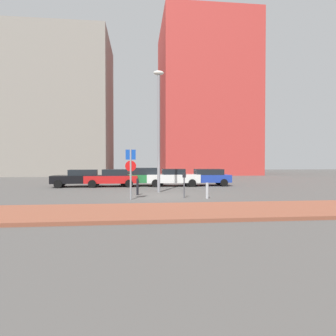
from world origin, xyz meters
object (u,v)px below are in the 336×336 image
Objects in this scene: parked_car_white at (173,177)px; parked_car_green at (143,177)px; parking_sign_post at (131,168)px; parking_meter at (184,182)px; parked_car_blue at (206,177)px; street_lamp at (159,122)px; traffic_bollard_mid at (207,191)px; parked_car_red at (112,178)px; parked_car_black at (79,178)px; traffic_bollard_near at (138,187)px.

parked_car_green is at bearing 170.03° from parked_car_white.
parking_sign_post reaches higher than parking_meter.
parked_car_blue is (2.88, 0.12, 0.01)m from parked_car_white.
parking_sign_post is at bearing -172.37° from parking_meter.
street_lamp is at bearing -132.22° from parked_car_blue.
traffic_bollard_mid is (-1.99, -8.57, -0.33)m from parked_car_blue.
parking_sign_post reaches higher than parked_car_red.
parked_car_green is at bearing 84.76° from parking_sign_post.
parked_car_black is 8.04m from traffic_bollard_near.
parked_car_blue is (8.04, 0.11, 0.02)m from parked_car_red.
parking_meter is at bearing -75.43° from parked_car_green.
parked_car_white is (5.16, -0.02, 0.01)m from parked_car_red.
parked_car_blue is at bearing 47.78° from street_lamp.
parking_meter reaches higher than parked_car_black.
traffic_bollard_mid is at bearing -83.95° from parked_car_white.
parked_car_green is 0.96× the size of parked_car_white.
parking_sign_post is at bearing -78.42° from parked_car_red.
street_lamp is (6.29, -4.93, 4.03)m from parked_car_black.
parked_car_black is 11.13m from parking_meter.
parking_meter is (-3.25, -8.22, 0.16)m from parked_car_blue.
parking_sign_post is (-3.41, -8.50, 0.98)m from parked_car_white.
parked_car_green is 9.04m from parking_sign_post.
parked_car_white is 6.48m from street_lamp.
parking_meter is at bearing -92.62° from parked_car_white.
parked_car_green is 4.88× the size of traffic_bollard_mid.
parked_car_white reaches higher than parked_car_red.
parked_car_green is 6.78m from traffic_bollard_near.
parking_sign_post reaches higher than parked_car_black.
parked_car_green is 2.63m from parked_car_white.
parked_car_blue is at bearing 0.06° from parked_car_black.
parking_sign_post is at bearing -95.24° from parked_car_green.
street_lamp is (0.99, -5.27, 3.98)m from parked_car_green.
street_lamp is at bearing -53.66° from parked_car_red.
traffic_bollard_near is at bearing -132.70° from parked_car_blue.
parked_car_blue is at bearing 0.76° from parked_car_red.
parking_sign_post reaches higher than parked_car_green.
parked_car_blue is at bearing 47.30° from traffic_bollard_near.
parking_meter is 0.18× the size of street_lamp.
traffic_bollard_near is (-2.68, 1.79, -0.43)m from parking_meter.
parking_meter is at bearing -47.50° from parked_car_black.
parked_car_black is at bearing -179.94° from parked_car_blue.
parked_car_white reaches higher than traffic_bollard_near.
parked_car_black is 4.24× the size of traffic_bollard_near.
parking_sign_post is 3.11× the size of traffic_bollard_mid.
parked_car_blue is 3.04× the size of parking_meter.
parked_car_blue is 1.60× the size of parking_sign_post.
parked_car_blue is (10.77, 0.01, 0.01)m from parked_car_black.
street_lamp reaches higher than parked_car_black.
parked_car_green is at bearing 176.54° from parked_car_blue.
parked_car_white is 8.50m from traffic_bollard_mid.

